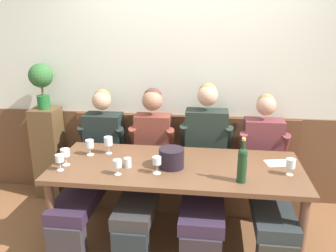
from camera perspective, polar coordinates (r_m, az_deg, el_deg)
The scene contains 22 objects.
ground_plane at distance 3.28m, azimuth 1.02°, elevation -19.68°, with size 6.80×6.80×0.02m, color brown.
room_wall_back at distance 3.74m, azimuth 3.00°, elevation 8.75°, with size 6.80×0.08×2.80m, color silver.
wood_wainscot_panel at distance 3.94m, azimuth 2.72°, elevation -4.85°, with size 6.80×0.03×0.94m, color brown.
wall_bench at distance 3.82m, azimuth 2.42°, elevation -8.69°, with size 2.41×0.42×0.94m.
dining_table at distance 3.04m, azimuth 1.38°, elevation -7.73°, with size 2.11×0.87×0.76m.
person_right_seat at distance 3.52m, azimuth -11.91°, elevation -5.59°, with size 0.49×1.29×1.25m.
person_center_left_seat at distance 3.38m, azimuth -3.42°, elevation -5.91°, with size 0.47×1.28×1.27m.
person_left_seat at distance 3.34m, azimuth 5.99°, elevation -5.94°, with size 0.53×1.28×1.34m.
person_center_right_seat at distance 3.37m, azimuth 15.69°, elevation -7.07°, with size 0.48×1.28×1.25m.
ice_bucket at distance 2.93m, azimuth 0.57°, elevation -5.20°, with size 0.21×0.21×0.16m, color black.
wine_bottle_green_tall at distance 2.71m, azimuth 11.93°, elevation -5.98°, with size 0.07×0.07×0.35m.
wine_glass_right_end at distance 3.24m, azimuth -9.65°, elevation -2.47°, with size 0.08×0.08×0.16m.
wine_glass_left_end at distance 2.81m, azimuth -1.82°, elevation -5.78°, with size 0.07×0.07×0.14m.
wine_glass_center_front at distance 2.83m, azimuth -8.19°, elevation -6.16°, with size 0.07×0.07×0.13m.
wine_glass_by_bottle at distance 3.08m, azimuth -16.33°, elevation -4.22°, with size 0.08×0.08×0.15m.
wine_glass_near_bucket at distance 3.00m, azimuth -17.18°, elevation -5.09°, with size 0.07×0.07×0.14m.
wine_glass_center_rear at distance 2.95m, azimuth 19.26°, elevation -5.85°, with size 0.07×0.07×0.14m.
wine_glass_mid_right at distance 3.25m, azimuth -12.58°, elevation -2.96°, with size 0.07×0.07×0.14m.
water_tumbler_right at distance 2.97m, azimuth -6.56°, elevation -5.91°, with size 0.06×0.06×0.08m, color silver.
tasting_sheet_left_guest at distance 3.18m, azimuth 17.40°, elevation -5.75°, with size 0.21×0.15×0.00m, color white.
corner_pedestal at distance 4.15m, azimuth -18.69°, elevation -4.07°, with size 0.28×0.28×1.01m, color brown.
potted_plant at distance 3.94m, azimuth -19.86°, elevation 7.15°, with size 0.25×0.25×0.48m.
Camera 1 is at (0.28, -2.59, 1.98)m, focal length 37.62 mm.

